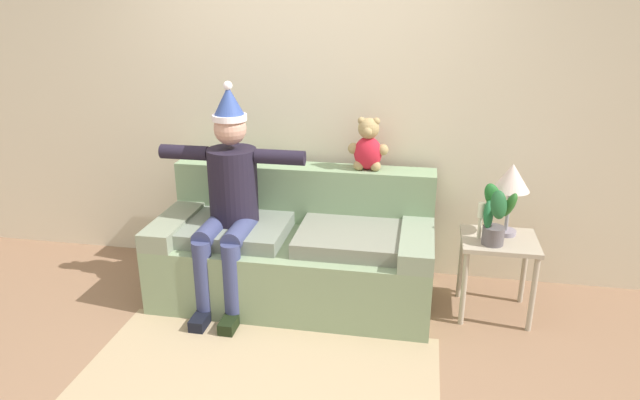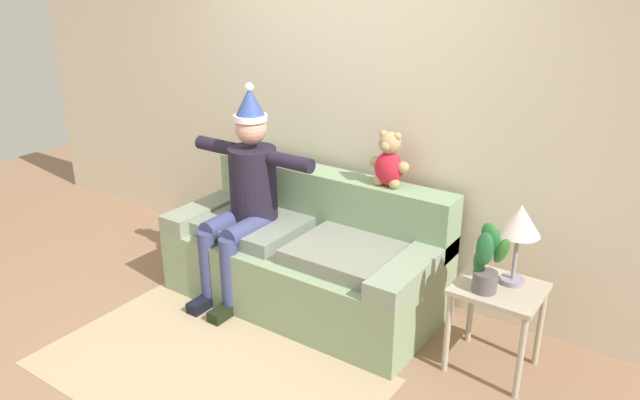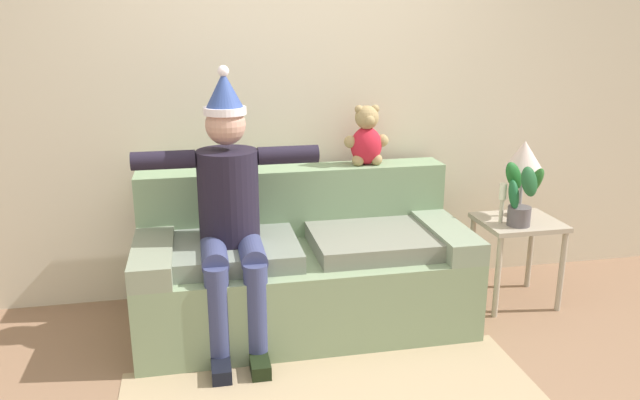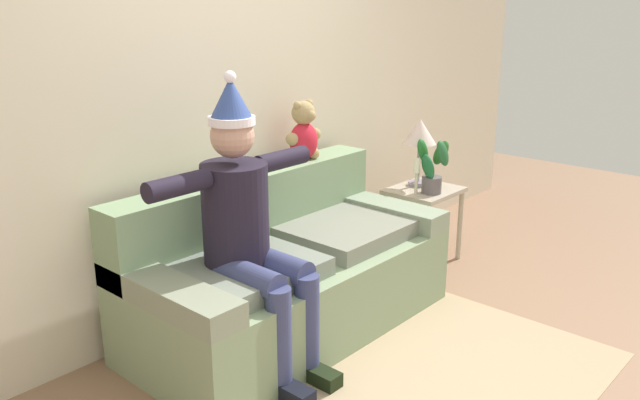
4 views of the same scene
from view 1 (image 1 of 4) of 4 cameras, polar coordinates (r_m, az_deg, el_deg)
The scene contains 10 objects.
ground_plane at distance 3.46m, azimuth -6.17°, elevation -17.13°, with size 10.00×10.00×0.00m, color #8E694F.
back_wall at distance 4.33m, azimuth -1.00°, elevation 10.25°, with size 7.00×0.10×2.70m, color beige.
couch at distance 4.13m, azimuth -2.39°, elevation -4.93°, with size 1.93×0.92×0.89m.
person_seated at distance 3.92m, azimuth -9.10°, elevation 0.48°, with size 1.02×0.77×1.54m.
teddy_bear at distance 4.08m, azimuth 4.83°, elevation 5.37°, with size 0.29×0.17×0.38m.
side_table at distance 3.99m, azimuth 17.39°, elevation -5.00°, with size 0.49×0.43×0.56m.
table_lamp at distance 3.91m, azimuth 18.61°, elevation 1.84°, with size 0.24×0.24×0.49m.
potted_plant at distance 3.78m, azimuth 17.17°, elevation -1.53°, with size 0.25×0.25×0.40m.
candle_tall at distance 3.86m, azimuth 15.79°, elevation -1.51°, with size 0.04×0.04×0.25m.
area_rug at distance 3.42m, azimuth -6.39°, elevation -17.53°, with size 2.06×1.22×0.01m, color tan.
Camera 1 is at (0.85, -2.63, 2.08)m, focal length 31.99 mm.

